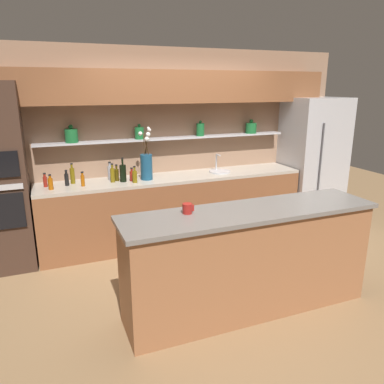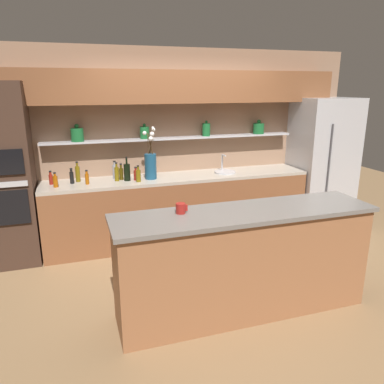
% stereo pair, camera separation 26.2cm
% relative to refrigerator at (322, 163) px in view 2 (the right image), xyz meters
% --- Properties ---
extents(ground_plane, '(12.00, 12.00, 0.00)m').
position_rel_refrigerator_xyz_m(ground_plane, '(-2.17, -1.20, -0.97)').
color(ground_plane, olive).
extents(back_wall_unit, '(5.20, 0.44, 2.60)m').
position_rel_refrigerator_xyz_m(back_wall_unit, '(-2.17, 0.33, 0.58)').
color(back_wall_unit, '#937056').
rests_on(back_wall_unit, ground_plane).
extents(back_counter_unit, '(3.61, 0.62, 0.92)m').
position_rel_refrigerator_xyz_m(back_counter_unit, '(-2.25, 0.04, -0.51)').
color(back_counter_unit, brown).
rests_on(back_counter_unit, ground_plane).
extents(island_counter, '(2.43, 0.61, 1.02)m').
position_rel_refrigerator_xyz_m(island_counter, '(-2.17, -1.83, -0.46)').
color(island_counter, '#99603D').
rests_on(island_counter, ground_plane).
extents(refrigerator, '(0.86, 0.73, 1.94)m').
position_rel_refrigerator_xyz_m(refrigerator, '(0.00, 0.00, 0.00)').
color(refrigerator, '#B7B7BC').
rests_on(refrigerator, ground_plane).
extents(oven_tower, '(0.70, 0.64, 2.16)m').
position_rel_refrigerator_xyz_m(oven_tower, '(-4.42, 0.04, 0.11)').
color(oven_tower, '#3D281E').
rests_on(oven_tower, ground_plane).
extents(flower_vase, '(0.17, 0.19, 0.68)m').
position_rel_refrigerator_xyz_m(flower_vase, '(-2.65, 0.01, 0.16)').
color(flower_vase, navy).
rests_on(flower_vase, back_counter_unit).
extents(sink_fixture, '(0.30, 0.30, 0.25)m').
position_rel_refrigerator_xyz_m(sink_fixture, '(-1.58, 0.05, -0.02)').
color(sink_fixture, '#B7B7BC').
rests_on(sink_fixture, back_counter_unit).
extents(bottle_sauce_0, '(0.06, 0.06, 0.18)m').
position_rel_refrigerator_xyz_m(bottle_sauce_0, '(-2.85, -0.00, 0.02)').
color(bottle_sauce_0, maroon).
rests_on(bottle_sauce_0, back_counter_unit).
extents(bottle_sauce_1, '(0.05, 0.05, 0.17)m').
position_rel_refrigerator_xyz_m(bottle_sauce_1, '(-3.89, 0.11, 0.02)').
color(bottle_sauce_1, maroon).
rests_on(bottle_sauce_1, back_counter_unit).
extents(bottle_sauce_2, '(0.05, 0.05, 0.18)m').
position_rel_refrigerator_xyz_m(bottle_sauce_2, '(-3.47, -0.03, 0.03)').
color(bottle_sauce_2, '#9E4C0A').
rests_on(bottle_sauce_2, back_counter_unit).
extents(bottle_oil_3, '(0.06, 0.06, 0.26)m').
position_rel_refrigerator_xyz_m(bottle_oil_3, '(-3.57, 0.15, 0.06)').
color(bottle_oil_3, brown).
rests_on(bottle_oil_3, back_counter_unit).
extents(bottle_wine_4, '(0.08, 0.08, 0.31)m').
position_rel_refrigerator_xyz_m(bottle_wine_4, '(-2.96, 0.01, 0.07)').
color(bottle_wine_4, black).
rests_on(bottle_wine_4, back_counter_unit).
extents(bottle_oil_5, '(0.06, 0.06, 0.24)m').
position_rel_refrigerator_xyz_m(bottle_oil_5, '(-3.09, 0.03, 0.05)').
color(bottle_oil_5, brown).
rests_on(bottle_oil_5, back_counter_unit).
extents(bottle_spirit_6, '(0.06, 0.06, 0.24)m').
position_rel_refrigerator_xyz_m(bottle_spirit_6, '(-3.10, 0.17, 0.05)').
color(bottle_spirit_6, gray).
rests_on(bottle_spirit_6, back_counter_unit).
extents(bottle_oil_7, '(0.05, 0.05, 0.21)m').
position_rel_refrigerator_xyz_m(bottle_oil_7, '(-3.03, 0.08, 0.04)').
color(bottle_oil_7, '#47380A').
rests_on(bottle_oil_7, back_counter_unit).
extents(bottle_oil_8, '(0.06, 0.06, 0.21)m').
position_rel_refrigerator_xyz_m(bottle_oil_8, '(-2.84, -0.10, 0.03)').
color(bottle_oil_8, brown).
rests_on(bottle_oil_8, back_counter_unit).
extents(bottle_sauce_9, '(0.06, 0.06, 0.18)m').
position_rel_refrigerator_xyz_m(bottle_sauce_9, '(-3.84, -0.05, 0.03)').
color(bottle_sauce_9, '#9E4C0A').
rests_on(bottle_sauce_9, back_counter_unit).
extents(bottle_sauce_10, '(0.05, 0.05, 0.20)m').
position_rel_refrigerator_xyz_m(bottle_sauce_10, '(-3.65, 0.07, 0.04)').
color(bottle_sauce_10, black).
rests_on(bottle_sauce_10, back_counter_unit).
extents(coffee_mug, '(0.11, 0.09, 0.09)m').
position_rel_refrigerator_xyz_m(coffee_mug, '(-2.75, -1.72, 0.10)').
color(coffee_mug, maroon).
rests_on(coffee_mug, island_counter).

